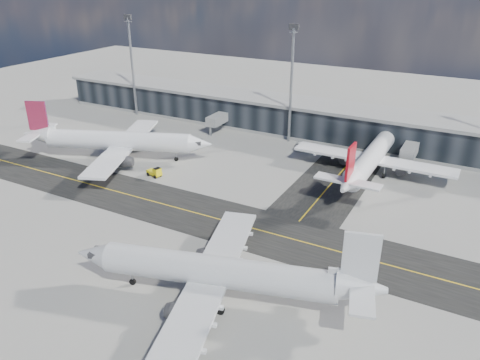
% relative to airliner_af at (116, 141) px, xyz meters
% --- Properties ---
extents(ground, '(300.00, 300.00, 0.00)m').
position_rel_airliner_af_xyz_m(ground, '(30.53, -17.75, -4.36)').
color(ground, gray).
rests_on(ground, ground).
extents(taxiway_lanes, '(180.00, 63.00, 0.03)m').
position_rel_airliner_af_xyz_m(taxiway_lanes, '(34.44, -7.01, -4.35)').
color(taxiway_lanes, black).
rests_on(taxiway_lanes, ground).
extents(terminal_concourse, '(152.00, 19.80, 8.80)m').
position_rel_airliner_af_xyz_m(terminal_concourse, '(30.57, 37.18, -0.27)').
color(terminal_concourse, black).
rests_on(terminal_concourse, ground).
extents(floodlight_masts, '(102.50, 0.70, 28.90)m').
position_rel_airliner_af_xyz_m(floodlight_masts, '(30.53, 30.25, 11.25)').
color(floodlight_masts, gray).
rests_on(floodlight_masts, ground).
extents(airliner_af, '(42.85, 37.08, 13.20)m').
position_rel_airliner_af_xyz_m(airliner_af, '(0.00, 0.00, 0.00)').
color(airliner_af, white).
rests_on(airliner_af, ground).
extents(airliner_redtail, '(34.74, 40.85, 12.14)m').
position_rel_airliner_af_xyz_m(airliner_redtail, '(54.31, 18.64, -0.35)').
color(airliner_redtail, white).
rests_on(airliner_redtail, ground).
extents(airliner_near, '(41.63, 35.83, 12.50)m').
position_rel_airliner_af_xyz_m(airliner_near, '(47.29, -32.21, -0.23)').
color(airliner_near, '#BABDBF').
rests_on(airliner_near, ground).
extents(baggage_tug, '(3.65, 2.36, 2.12)m').
position_rel_airliner_af_xyz_m(baggage_tug, '(14.17, -4.19, -3.30)').
color(baggage_tug, yellow).
rests_on(baggage_tug, ground).
extents(service_van, '(3.74, 5.79, 1.48)m').
position_rel_airliner_af_xyz_m(service_van, '(35.22, 26.25, -3.62)').
color(service_van, white).
rests_on(service_van, ground).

